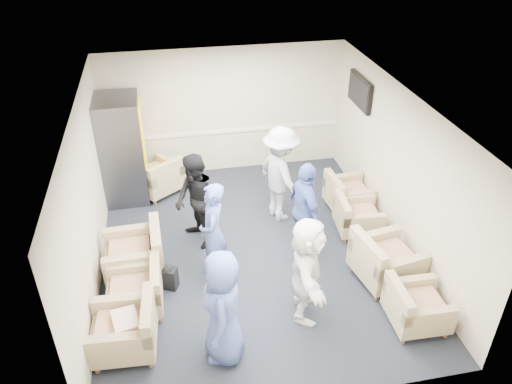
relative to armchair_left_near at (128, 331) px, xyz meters
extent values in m
plane|color=black|center=(2.00, 1.74, -0.34)|extent=(6.00, 6.00, 0.00)
plane|color=silver|center=(2.00, 1.74, 2.36)|extent=(6.00, 6.00, 0.00)
cube|color=beige|center=(2.00, 4.74, 1.01)|extent=(5.00, 0.02, 2.70)
cube|color=beige|center=(2.00, -1.26, 1.01)|extent=(5.00, 0.02, 2.70)
cube|color=beige|center=(-0.50, 1.74, 1.01)|extent=(0.02, 6.00, 2.70)
cube|color=beige|center=(4.50, 1.74, 1.01)|extent=(0.02, 6.00, 2.70)
cube|color=silver|center=(2.00, 4.72, 0.56)|extent=(4.98, 0.04, 0.06)
cube|color=black|center=(4.44, 3.54, 1.71)|extent=(0.07, 1.00, 0.58)
cube|color=black|center=(4.41, 3.54, 1.71)|extent=(0.01, 0.92, 0.50)
cube|color=#525159|center=(4.48, 3.54, 1.56)|extent=(0.04, 0.10, 0.25)
cube|color=#9A8863|center=(-0.06, 0.00, -0.08)|extent=(0.90, 0.90, 0.28)
cube|color=#A3765A|center=(-0.06, 0.00, 0.11)|extent=(0.62, 0.58, 0.10)
cube|color=#9A8863|center=(0.29, -0.02, 0.26)|extent=(0.19, 0.85, 0.40)
cube|color=#9A8863|center=(0.07, 0.74, -0.09)|extent=(0.81, 0.81, 0.26)
cube|color=#A3765A|center=(0.07, 0.74, 0.09)|extent=(0.56, 0.53, 0.09)
cube|color=#9A8863|center=(0.41, 0.73, 0.23)|extent=(0.15, 0.80, 0.38)
cube|color=#9A8863|center=(0.06, 1.55, -0.06)|extent=(0.93, 0.93, 0.30)
cube|color=#A3765A|center=(0.06, 1.55, 0.14)|extent=(0.64, 0.60, 0.11)
cube|color=#9A8863|center=(0.44, 1.56, 0.30)|extent=(0.17, 0.91, 0.42)
cube|color=#9A8863|center=(4.01, -0.33, -0.10)|extent=(0.79, 0.79, 0.25)
cube|color=#A3765A|center=(4.01, -0.33, 0.07)|extent=(0.55, 0.51, 0.09)
cube|color=#9A8863|center=(3.68, -0.32, 0.21)|extent=(0.15, 0.77, 0.36)
cube|color=#9A8863|center=(3.96, 0.65, -0.06)|extent=(1.04, 1.04, 0.30)
cube|color=#A3765A|center=(3.96, 0.65, 0.14)|extent=(0.72, 0.68, 0.11)
cube|color=#9A8863|center=(3.59, 0.59, 0.30)|extent=(0.30, 0.91, 0.42)
cube|color=#9A8863|center=(4.00, 1.95, -0.10)|extent=(0.82, 0.82, 0.25)
cube|color=#A3765A|center=(4.00, 1.95, 0.06)|extent=(0.57, 0.53, 0.09)
cube|color=#9A8863|center=(3.68, 1.98, 0.20)|extent=(0.19, 0.77, 0.36)
cube|color=#9A8863|center=(4.09, 2.67, -0.09)|extent=(0.84, 0.84, 0.26)
cube|color=#A3765A|center=(4.09, 2.67, 0.08)|extent=(0.58, 0.55, 0.09)
cube|color=#9A8863|center=(3.76, 2.65, 0.22)|extent=(0.18, 0.80, 0.37)
cube|color=#9A8863|center=(0.49, 4.03, -0.08)|extent=(1.17, 1.17, 0.27)
cube|color=#A3765A|center=(0.49, 4.03, 0.11)|extent=(0.78, 0.79, 0.10)
cube|color=#9A8863|center=(0.69, 3.75, 0.25)|extent=(0.76, 0.60, 0.39)
cube|color=#525159|center=(-0.10, 4.00, 0.70)|extent=(0.82, 0.99, 2.08)
cube|color=orange|center=(0.32, 4.00, 0.81)|extent=(0.02, 0.84, 1.67)
cube|color=black|center=(0.32, 4.00, -0.06)|extent=(0.02, 0.49, 0.13)
cube|color=black|center=(0.58, 1.12, -0.15)|extent=(0.31, 0.27, 0.37)
sphere|color=black|center=(0.58, 1.12, 0.01)|extent=(0.18, 0.18, 0.18)
cube|color=white|center=(-0.01, 0.00, 0.17)|extent=(0.40, 0.48, 0.12)
imported|color=#4659A8|center=(1.25, -0.33, 0.51)|extent=(0.67, 0.90, 1.68)
imported|color=#4659A8|center=(1.32, 1.26, 0.51)|extent=(0.50, 0.67, 1.69)
imported|color=black|center=(1.14, 2.18, 0.51)|extent=(0.89, 1.00, 1.70)
imported|color=silver|center=(2.73, 2.69, 0.58)|extent=(1.05, 1.34, 1.83)
imported|color=#4659A8|center=(2.86, 1.54, 0.52)|extent=(0.56, 1.06, 1.72)
imported|color=white|center=(2.50, 0.19, 0.49)|extent=(0.87, 1.60, 1.65)
camera|label=1|loc=(0.77, -4.90, 5.09)|focal=35.00mm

